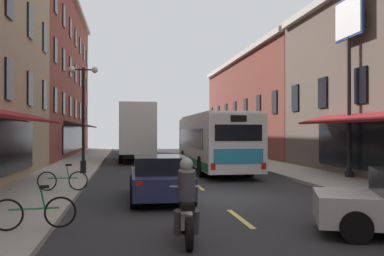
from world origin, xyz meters
name	(u,v)px	position (x,y,z in m)	size (l,w,h in m)	color
ground_plane	(213,199)	(0.00, 0.00, -0.05)	(34.80, 80.00, 0.10)	#28282B
lane_centre_dashes	(215,199)	(0.00, -0.25, 0.00)	(0.14, 73.90, 0.01)	#DBCC4C
sidewalk_left	(26,200)	(-5.90, 0.00, 0.07)	(3.00, 80.00, 0.14)	#A39E93
sidewalk_right	(379,192)	(5.90, 0.00, 0.07)	(3.00, 80.00, 0.14)	#A39E93
billboard_sign	(349,42)	(7.05, 4.27, 6.18)	(0.40, 2.42, 8.05)	black
transit_bus	(214,141)	(1.91, 9.52, 1.62)	(2.70, 11.12, 3.08)	silver
box_truck	(136,133)	(-2.11, 17.64, 2.07)	(2.53, 8.18, 4.05)	#B21E19
sedan_near	(160,178)	(-1.76, -0.18, 0.71)	(1.91, 4.48, 1.40)	navy
sedan_far	(135,147)	(-2.05, 27.29, 0.66)	(1.95, 4.69, 1.26)	silver
motorcycle_rider	(186,206)	(-1.64, -5.59, 0.71)	(0.62, 2.07, 1.66)	black
bicycle_near	(34,212)	(-4.72, -4.68, 0.50)	(1.70, 0.48, 0.91)	black
bicycle_mid	(63,180)	(-4.99, 1.44, 0.50)	(1.71, 0.48, 0.91)	black
pedestrian_far	(262,150)	(5.38, 11.82, 1.03)	(0.36, 0.36, 1.72)	navy
street_lamp_twin	(83,114)	(-4.91, 7.92, 3.03)	(1.42, 0.32, 5.22)	black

